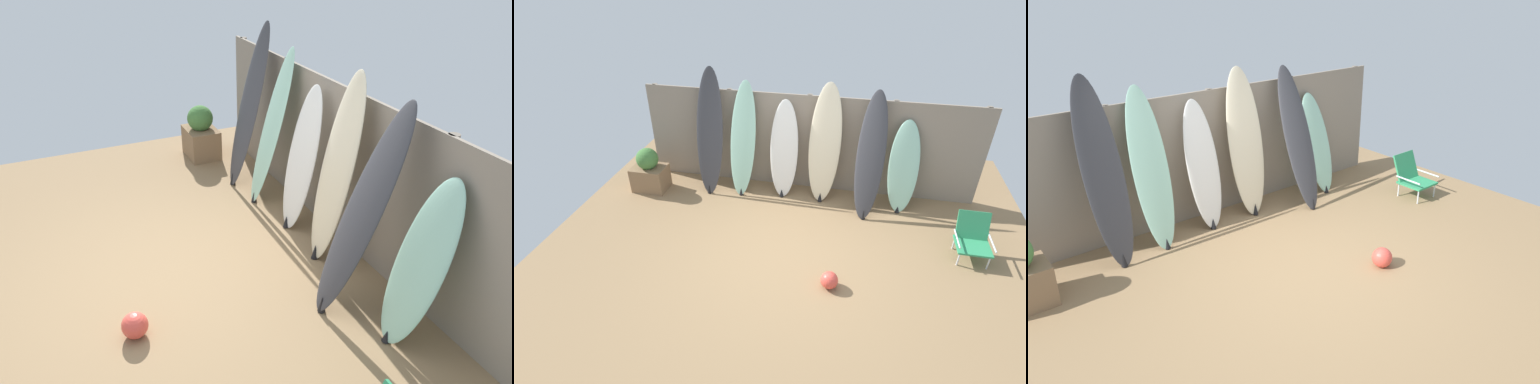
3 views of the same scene
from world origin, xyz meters
TOP-DOWN VIEW (x-y plane):
  - ground at (0.00, 0.00)m, footprint 7.68×7.68m
  - fence_back at (-0.00, 2.01)m, footprint 6.08×0.11m
  - surfboard_charcoal_0 at (-1.72, 1.60)m, footprint 0.51×0.64m
  - surfboard_seafoam_1 at (-1.12, 1.65)m, footprint 0.49×0.61m
  - surfboard_white_2 at (-0.37, 1.67)m, footprint 0.53×0.46m
  - surfboard_cream_3 at (0.34, 1.68)m, footprint 0.57×0.49m
  - surfboard_charcoal_4 at (1.12, 1.45)m, footprint 0.50×0.86m
  - surfboard_seafoam_5 at (1.70, 1.66)m, footprint 0.54×0.60m
  - beach_chair at (2.69, 0.52)m, footprint 0.50×0.56m
  - beach_ball at (0.68, -0.60)m, footprint 0.24×0.24m

SIDE VIEW (x-z plane):
  - ground at x=0.00m, z-range 0.00..0.00m
  - beach_ball at x=0.68m, z-range 0.00..0.24m
  - beach_chair at x=2.69m, z-range 0.00..0.65m
  - surfboard_seafoam_5 at x=1.70m, z-range -0.01..1.54m
  - surfboard_white_2 at x=-0.37m, z-range -0.01..1.75m
  - fence_back at x=0.00m, z-range 0.00..1.80m
  - surfboard_seafoam_1 at x=-1.12m, z-range -0.02..2.01m
  - surfboard_charcoal_4 at x=1.12m, z-range -0.01..2.03m
  - surfboard_cream_3 at x=0.34m, z-range -0.01..2.09m
  - surfboard_charcoal_0 at x=-1.72m, z-range -0.02..2.22m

